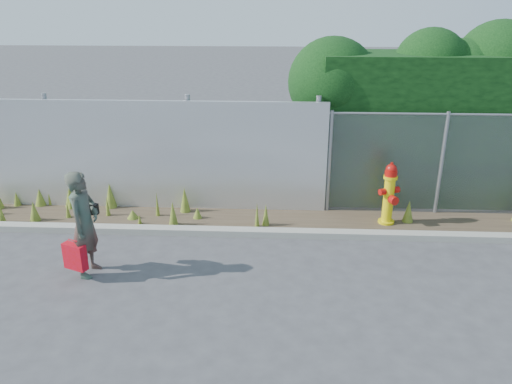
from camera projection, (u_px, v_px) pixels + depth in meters
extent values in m
plane|color=#3E3E40|center=(271.00, 290.00, 7.33)|extent=(80.00, 80.00, 0.00)
cube|color=gray|center=(274.00, 233.00, 8.99)|extent=(16.00, 0.22, 0.12)
cube|color=#413325|center=(274.00, 222.00, 9.57)|extent=(16.00, 1.20, 0.01)
cone|color=#53681F|center=(157.00, 204.00, 9.72)|extent=(0.08, 0.08, 0.51)
cone|color=#53681F|center=(110.00, 196.00, 10.12)|extent=(0.24, 0.24, 0.53)
cone|color=#53681F|center=(70.00, 197.00, 10.17)|extent=(0.24, 0.24, 0.43)
cone|color=#53681F|center=(17.00, 199.00, 10.24)|extent=(0.15, 0.15, 0.30)
cone|color=#53681F|center=(71.00, 203.00, 10.10)|extent=(0.14, 0.14, 0.29)
cone|color=#53681F|center=(408.00, 212.00, 9.48)|extent=(0.21, 0.21, 0.44)
cone|color=#53681F|center=(197.00, 213.00, 9.66)|extent=(0.18, 0.18, 0.23)
cone|color=#53681F|center=(133.00, 215.00, 9.66)|extent=(0.23, 0.23, 0.18)
cone|color=#53681F|center=(1.00, 213.00, 9.43)|extent=(0.14, 0.14, 0.43)
cone|color=#53681F|center=(266.00, 215.00, 9.32)|extent=(0.14, 0.14, 0.44)
cone|color=#53681F|center=(140.00, 220.00, 9.43)|extent=(0.08, 0.08, 0.19)
cone|color=#53681F|center=(257.00, 215.00, 9.26)|extent=(0.09, 0.09, 0.50)
cone|color=#53681F|center=(185.00, 200.00, 9.91)|extent=(0.21, 0.21, 0.52)
cone|color=#53681F|center=(173.00, 214.00, 9.31)|extent=(0.18, 0.18, 0.49)
cone|color=#53681F|center=(77.00, 208.00, 9.75)|extent=(0.10, 0.10, 0.34)
cone|color=#53681F|center=(40.00, 198.00, 10.24)|extent=(0.23, 0.23, 0.37)
cone|color=#53681F|center=(107.00, 207.00, 9.75)|extent=(0.09, 0.09, 0.39)
cone|color=#53681F|center=(49.00, 193.00, 10.23)|extent=(0.08, 0.08, 0.54)
cone|color=#53681F|center=(34.00, 212.00, 9.52)|extent=(0.21, 0.21, 0.40)
cone|color=#53681F|center=(68.00, 211.00, 9.68)|extent=(0.10, 0.10, 0.31)
cube|color=silver|center=(112.00, 155.00, 9.88)|extent=(8.50, 0.08, 2.20)
cylinder|color=gray|center=(52.00, 150.00, 10.03)|extent=(0.10, 0.10, 2.30)
cylinder|color=gray|center=(190.00, 152.00, 9.90)|extent=(0.10, 0.10, 2.30)
cylinder|color=gray|center=(316.00, 154.00, 9.78)|extent=(0.10, 0.10, 2.30)
cube|color=gray|center=(497.00, 166.00, 9.56)|extent=(6.50, 0.03, 2.00)
cylinder|color=gray|center=(506.00, 115.00, 9.20)|extent=(6.50, 0.04, 0.04)
cylinder|color=gray|center=(329.00, 162.00, 9.70)|extent=(0.07, 0.07, 2.05)
cylinder|color=gray|center=(441.00, 164.00, 9.60)|extent=(0.07, 0.07, 2.05)
cube|color=black|center=(497.00, 128.00, 10.30)|extent=(7.30, 1.60, 3.00)
sphere|color=black|center=(332.00, 82.00, 10.15)|extent=(1.81, 1.81, 1.81)
sphere|color=black|center=(380.00, 85.00, 10.16)|extent=(1.16, 1.16, 1.16)
sphere|color=black|center=(430.00, 65.00, 9.94)|extent=(1.45, 1.45, 1.45)
sphere|color=black|center=(463.00, 77.00, 10.13)|extent=(1.56, 1.56, 1.56)
sphere|color=black|center=(498.00, 65.00, 10.07)|extent=(1.79, 1.79, 1.79)
cylinder|color=yellow|center=(386.00, 222.00, 9.49)|extent=(0.30, 0.30, 0.06)
cylinder|color=yellow|center=(388.00, 201.00, 9.34)|extent=(0.19, 0.19, 0.91)
cylinder|color=yellow|center=(391.00, 177.00, 9.17)|extent=(0.26, 0.26, 0.05)
cylinder|color=#B20F0A|center=(391.00, 173.00, 9.14)|extent=(0.23, 0.23, 0.11)
sphere|color=#B20F0A|center=(391.00, 169.00, 9.11)|extent=(0.20, 0.20, 0.20)
cylinder|color=#B20F0A|center=(392.00, 164.00, 9.07)|extent=(0.05, 0.05, 0.05)
cylinder|color=#B20F0A|center=(381.00, 191.00, 9.27)|extent=(0.11, 0.12, 0.12)
cylinder|color=#B20F0A|center=(397.00, 191.00, 9.26)|extent=(0.11, 0.12, 0.12)
cylinder|color=#B20F0A|center=(390.00, 200.00, 9.17)|extent=(0.16, 0.13, 0.16)
imported|color=#106A52|center=(85.00, 224.00, 7.50)|extent=(0.46, 0.65, 1.67)
cube|color=red|center=(75.00, 257.00, 7.48)|extent=(0.37, 0.14, 0.41)
cylinder|color=red|center=(73.00, 240.00, 7.39)|extent=(0.17, 0.02, 0.02)
cube|color=black|center=(91.00, 209.00, 7.66)|extent=(0.23, 0.09, 0.17)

